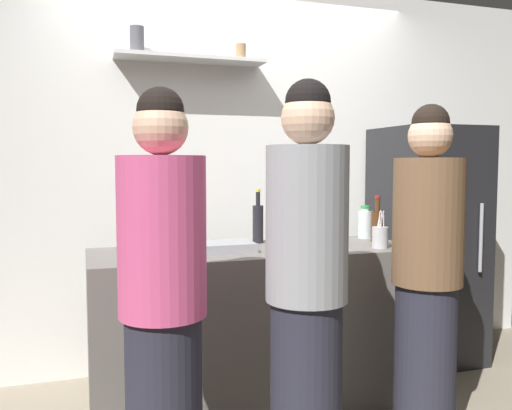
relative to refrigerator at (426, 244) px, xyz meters
name	(u,v)px	position (x,y,z in m)	size (l,w,h in m)	color
back_wall_assembly	(234,174)	(-1.29, 0.40, 0.49)	(4.80, 0.32, 2.60)	white
refrigerator	(426,244)	(0.00, 0.00, 0.00)	(0.61, 0.68, 1.62)	black
counter	(256,326)	(-1.37, -0.33, -0.37)	(1.83, 0.65, 0.89)	#66605B
baking_pan	(222,247)	(-1.57, -0.34, 0.10)	(0.34, 0.24, 0.05)	gray
utensil_holder	(380,237)	(-0.68, -0.51, 0.14)	(0.09, 0.09, 0.21)	#B2B2B7
wine_bottle_amber_glass	(377,225)	(-0.56, -0.27, 0.18)	(0.08, 0.08, 0.29)	#472814
wine_bottle_dark_glass	(258,222)	(-1.28, -0.10, 0.20)	(0.07, 0.07, 0.33)	black
water_bottle_plastic	(365,224)	(-0.55, -0.12, 0.17)	(0.09, 0.09, 0.21)	silver
person_grey_hoodie	(307,290)	(-1.42, -1.17, 0.04)	(0.34, 0.34, 1.71)	#262633
person_brown_jacket	(427,276)	(-0.69, -0.97, 0.01)	(0.34, 0.34, 1.66)	#262633
person_pink_top	(163,306)	(-2.01, -1.13, 0.01)	(0.34, 0.34, 1.66)	#262633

